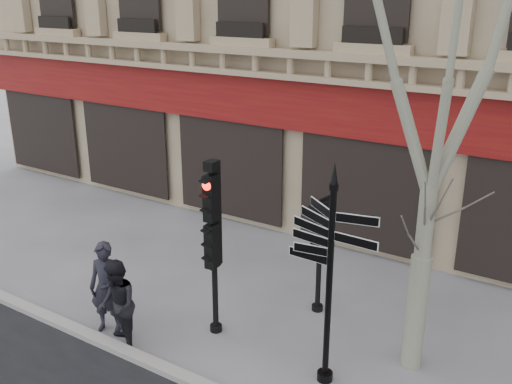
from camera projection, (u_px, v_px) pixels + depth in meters
ground at (257, 350)px, 10.50m from camera, size 80.00×80.00×0.00m
fingerpost at (331, 240)px, 8.84m from camera, size 1.92×1.92×3.86m
traffic_signal_main at (213, 228)px, 10.39m from camera, size 0.40×0.30×3.45m
traffic_signal_secondary at (320, 236)px, 11.27m from camera, size 0.45×0.35×2.41m
plane_tree at (446, 28)px, 8.18m from camera, size 3.08×3.08×8.18m
pedestrian_a at (107, 288)px, 10.83m from camera, size 0.79×0.67×1.85m
pedestrian_b at (117, 306)px, 10.32m from camera, size 1.07×1.04×1.74m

